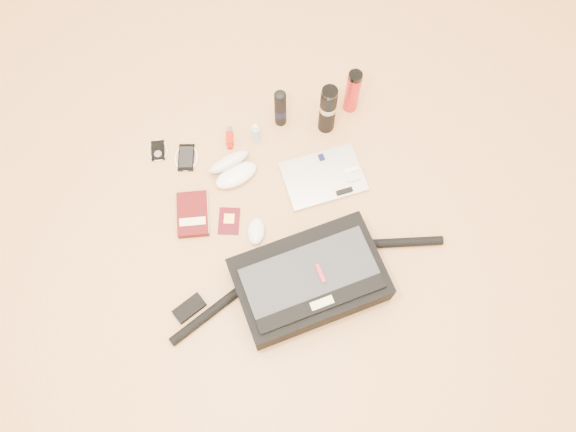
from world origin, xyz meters
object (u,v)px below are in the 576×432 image
(messenger_bag, at_px, (309,280))
(thermos_red, at_px, (353,92))
(thermos_black, at_px, (328,109))
(laptop, at_px, (324,177))
(book, at_px, (193,214))

(messenger_bag, distance_m, thermos_red, 0.78)
(messenger_bag, height_order, thermos_black, thermos_black)
(messenger_bag, xyz_separation_m, thermos_black, (0.22, 0.64, 0.06))
(messenger_bag, relative_size, thermos_red, 4.70)
(thermos_black, bearing_deg, laptop, -105.20)
(messenger_bag, distance_m, laptop, 0.44)
(laptop, relative_size, book, 1.71)
(messenger_bag, bearing_deg, laptop, 60.22)
(messenger_bag, xyz_separation_m, book, (-0.37, 0.36, -0.05))
(messenger_bag, relative_size, thermos_black, 4.14)
(messenger_bag, xyz_separation_m, thermos_red, (0.33, 0.71, 0.04))
(book, distance_m, thermos_red, 0.79)
(book, xyz_separation_m, thermos_black, (0.59, 0.28, 0.11))
(thermos_black, bearing_deg, book, -154.37)
(laptop, distance_m, thermos_black, 0.26)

